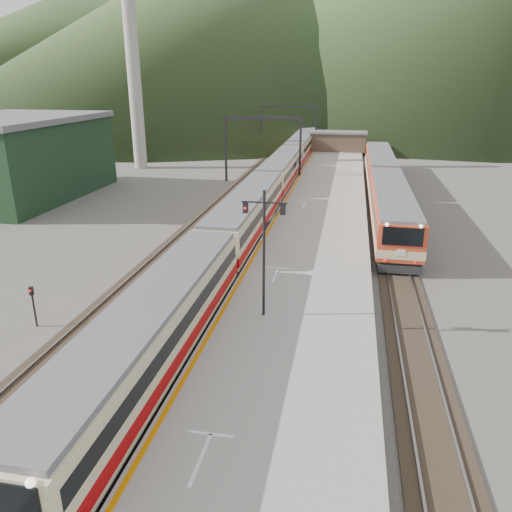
# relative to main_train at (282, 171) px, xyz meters

# --- Properties ---
(track_main) EXTENTS (2.60, 200.00, 0.23)m
(track_main) POSITION_rel_main_train_xyz_m (0.00, -12.16, -1.95)
(track_main) COLOR black
(track_main) RESTS_ON ground
(track_far) EXTENTS (2.60, 200.00, 0.23)m
(track_far) POSITION_rel_main_train_xyz_m (-5.00, -12.16, -1.95)
(track_far) COLOR black
(track_far) RESTS_ON ground
(track_second) EXTENTS (2.60, 200.00, 0.23)m
(track_second) POSITION_rel_main_train_xyz_m (11.50, -12.16, -1.95)
(track_second) COLOR black
(track_second) RESTS_ON ground
(platform) EXTENTS (8.00, 100.00, 1.00)m
(platform) POSITION_rel_main_train_xyz_m (5.60, -14.16, -1.52)
(platform) COLOR gray
(platform) RESTS_ON ground
(gantry_near) EXTENTS (9.55, 0.25, 8.00)m
(gantry_near) POSITION_rel_main_train_xyz_m (-2.85, 2.84, 3.56)
(gantry_near) COLOR black
(gantry_near) RESTS_ON ground
(gantry_far) EXTENTS (9.55, 0.25, 8.00)m
(gantry_far) POSITION_rel_main_train_xyz_m (-2.85, 27.84, 3.56)
(gantry_far) COLOR black
(gantry_far) RESTS_ON ground
(warehouse) EXTENTS (14.50, 20.50, 8.60)m
(warehouse) POSITION_rel_main_train_xyz_m (-28.00, -10.16, 2.30)
(warehouse) COLOR black
(warehouse) RESTS_ON ground
(smokestack) EXTENTS (1.80, 1.80, 30.00)m
(smokestack) POSITION_rel_main_train_xyz_m (-22.00, 9.84, 12.98)
(smokestack) COLOR #9E998E
(smokestack) RESTS_ON ground
(station_shed) EXTENTS (9.40, 4.40, 3.10)m
(station_shed) POSITION_rel_main_train_xyz_m (5.60, 25.84, 0.55)
(station_shed) COLOR #4E3C2E
(station_shed) RESTS_ON platform
(hill_a) EXTENTS (180.00, 180.00, 60.00)m
(hill_a) POSITION_rel_main_train_xyz_m (-40.00, 137.84, 27.98)
(hill_a) COLOR #2F4121
(hill_a) RESTS_ON ground
(hill_b) EXTENTS (220.00, 220.00, 75.00)m
(hill_b) POSITION_rel_main_train_xyz_m (30.00, 177.84, 35.48)
(hill_b) COLOR #2F4121
(hill_b) RESTS_ON ground
(hill_d) EXTENTS (200.00, 200.00, 55.00)m
(hill_d) POSITION_rel_main_train_xyz_m (-120.00, 187.84, 25.48)
(hill_d) COLOR #2F4121
(hill_d) RESTS_ON ground
(main_train) EXTENTS (2.94, 100.70, 3.58)m
(main_train) POSITION_rel_main_train_xyz_m (0.00, 0.00, 0.00)
(main_train) COLOR #CBBC8B
(main_train) RESTS_ON track_main
(second_train) EXTENTS (3.12, 42.43, 3.81)m
(second_train) POSITION_rel_main_train_xyz_m (11.50, -5.46, 0.11)
(second_train) COLOR red
(second_train) RESTS_ON track_second
(signal_mast) EXTENTS (2.20, 0.18, 6.48)m
(signal_mast) POSITION_rel_main_train_xyz_m (4.01, -35.68, 2.95)
(signal_mast) COLOR black
(signal_mast) RESTS_ON platform
(short_signal_b) EXTENTS (0.26, 0.23, 2.27)m
(short_signal_b) POSITION_rel_main_train_xyz_m (-2.19, -27.88, -0.56)
(short_signal_b) COLOR black
(short_signal_b) RESTS_ON ground
(short_signal_c) EXTENTS (0.27, 0.24, 2.27)m
(short_signal_c) POSITION_rel_main_train_xyz_m (-7.90, -37.31, -0.56)
(short_signal_c) COLOR black
(short_signal_c) RESTS_ON ground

